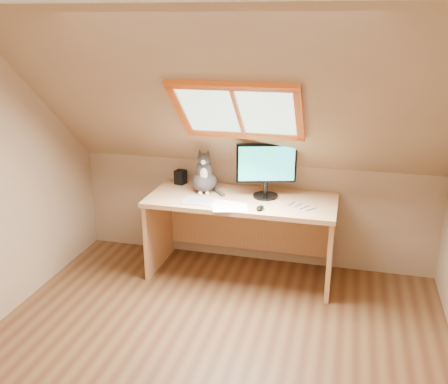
% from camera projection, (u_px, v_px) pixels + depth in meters
% --- Properties ---
extents(ground, '(3.50, 3.50, 0.00)m').
position_uv_depth(ground, '(203.00, 366.00, 3.50)').
color(ground, brown).
rests_on(ground, ground).
extents(room_shell, '(3.52, 3.52, 2.41)m').
position_uv_depth(room_shell, '(196.00, 175.00, 2.95)').
color(room_shell, tan).
rests_on(room_shell, ground).
extents(desk, '(1.70, 0.75, 0.78)m').
position_uv_depth(desk, '(243.00, 219.00, 4.66)').
color(desk, tan).
rests_on(desk, ground).
extents(monitor, '(0.53, 0.23, 0.50)m').
position_uv_depth(monitor, '(266.00, 167.00, 4.44)').
color(monitor, black).
rests_on(monitor, desk).
extents(cat, '(0.28, 0.32, 0.42)m').
position_uv_depth(cat, '(205.00, 176.00, 4.64)').
color(cat, '#413C3A').
rests_on(cat, desk).
extents(desk_speaker, '(0.12, 0.12, 0.14)m').
position_uv_depth(desk_speaker, '(181.00, 177.00, 4.89)').
color(desk_speaker, black).
rests_on(desk_speaker, desk).
extents(graphics_tablet, '(0.27, 0.20, 0.01)m').
position_uv_depth(graphics_tablet, '(198.00, 201.00, 4.42)').
color(graphics_tablet, '#B2B2B7').
rests_on(graphics_tablet, desk).
extents(mouse, '(0.07, 0.11, 0.03)m').
position_uv_depth(mouse, '(260.00, 208.00, 4.23)').
color(mouse, black).
rests_on(mouse, desk).
extents(papers, '(0.33, 0.27, 0.00)m').
position_uv_depth(papers, '(226.00, 206.00, 4.30)').
color(papers, white).
rests_on(papers, desk).
extents(cables, '(0.51, 0.26, 0.01)m').
position_uv_depth(cables, '(290.00, 206.00, 4.31)').
color(cables, silver).
rests_on(cables, desk).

